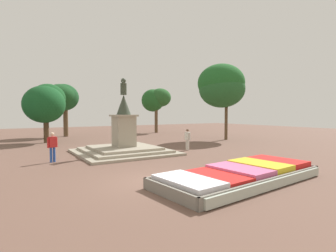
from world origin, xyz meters
TOP-DOWN VIEW (x-y plane):
  - ground_plane at (0.00, 0.00)m, footprint 85.87×85.87m
  - flower_planter at (2.95, -1.77)m, footprint 7.34×3.53m
  - statue_monument at (1.77, 7.40)m, footprint 5.98×5.98m
  - pedestrian_with_handbag at (-2.77, 6.48)m, footprint 0.55×0.33m
  - pedestrian_near_planter at (6.19, 6.29)m, footprint 0.27×0.56m
  - park_tree_far_left at (12.59, 22.31)m, footprint 3.86×3.50m
  - park_tree_behind_statue at (13.25, 10.32)m, footprint 4.50×4.75m
  - park_tree_far_right at (0.54, 22.14)m, footprint 3.65×3.81m
  - park_tree_street_side at (-1.82, 16.94)m, footprint 3.75×4.03m

SIDE VIEW (x-z plane):
  - ground_plane at x=0.00m, z-range 0.00..0.00m
  - flower_planter at x=2.95m, z-range -0.04..0.55m
  - statue_monument at x=1.77m, z-range -1.75..3.22m
  - pedestrian_near_planter at x=6.19m, z-range 0.11..1.64m
  - pedestrian_with_handbag at x=-2.77m, z-range 0.12..1.76m
  - park_tree_street_side at x=-1.82m, z-range 0.97..6.33m
  - park_tree_far_right at x=0.54m, z-range 1.50..7.40m
  - park_tree_far_left at x=12.59m, z-range 1.50..7.51m
  - park_tree_behind_statue at x=13.25m, z-range 1.59..9.09m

